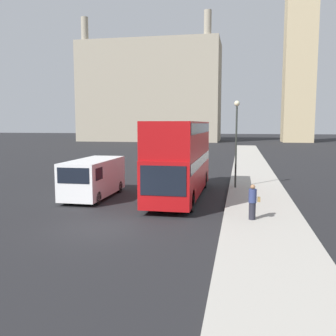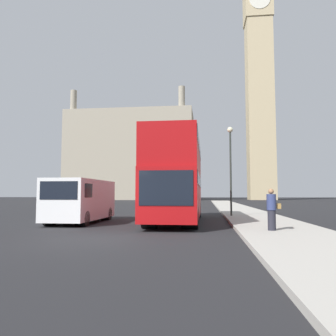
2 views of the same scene
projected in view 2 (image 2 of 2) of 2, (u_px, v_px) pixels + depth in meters
The scene contains 8 objects.
ground_plane at pixel (94, 239), 11.10m from camera, with size 300.00×300.00×0.00m, color black.
sidewalk_strip at pixel (301, 240), 10.34m from camera, with size 3.60×120.00×0.15m.
clock_tower at pixel (259, 68), 90.50m from camera, with size 7.40×7.57×71.16m.
building_block_distant at pixel (131, 156), 92.40m from camera, with size 34.85×14.11×29.83m.
red_double_decker_bus at pixel (177, 176), 18.02m from camera, with size 2.50×10.17×4.49m.
white_van at pixel (81, 200), 17.39m from camera, with size 2.12×5.54×2.27m.
pedestrian at pixel (272, 209), 12.39m from camera, with size 0.51×0.35×1.57m.
street_lamp at pixel (230, 157), 21.07m from camera, with size 0.36×0.36×5.71m.
Camera 2 is at (3.80, -10.90, 1.51)m, focal length 35.00 mm.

